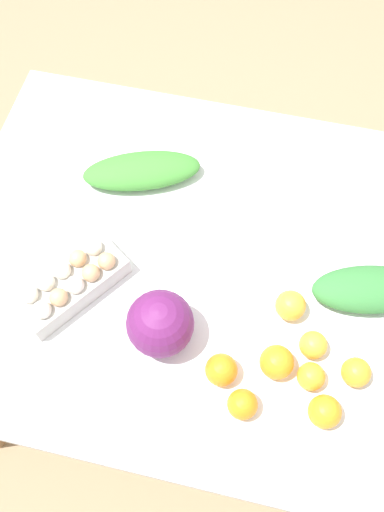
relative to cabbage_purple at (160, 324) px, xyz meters
The scene contains 14 objects.
ground_plane 0.82m from the cabbage_purple, 83.23° to the left, with size 8.00×8.00×0.00m, color #937A5B.
dining_table 0.27m from the cabbage_purple, 83.23° to the left, with size 1.26×1.05×0.71m.
cabbage_purple is the anchor object (origin of this frame).
egg_carton 0.25m from the cabbage_purple, 164.88° to the left, with size 0.25×0.29×0.09m.
greens_bunch_beet_tops 0.51m from the cabbage_purple, 24.83° to the left, with size 0.28×0.12×0.07m, color #337538.
greens_bunch_dandelion 0.46m from the cabbage_purple, 110.86° to the left, with size 0.32×0.12×0.07m, color #3D8433.
orange_0 0.28m from the cabbage_purple, ahead, with size 0.08×0.08×0.08m, color orange.
orange_1 0.32m from the cabbage_purple, 24.17° to the left, with size 0.07×0.07×0.07m, color #F9A833.
orange_2 0.17m from the cabbage_purple, 21.69° to the right, with size 0.07×0.07×0.07m, color orange.
orange_3 0.36m from the cabbage_purple, ahead, with size 0.06×0.06×0.06m, color orange.
orange_4 0.45m from the cabbage_purple, ahead, with size 0.07×0.07×0.07m, color orange.
orange_5 0.25m from the cabbage_purple, 30.25° to the right, with size 0.07×0.07×0.07m, color orange.
orange_6 0.41m from the cabbage_purple, 14.58° to the right, with size 0.07×0.07×0.07m, color orange.
orange_7 0.36m from the cabbage_purple, ahead, with size 0.07×0.07×0.07m, color #F9A833.
Camera 1 is at (0.15, -0.64, 2.01)m, focal length 40.00 mm.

